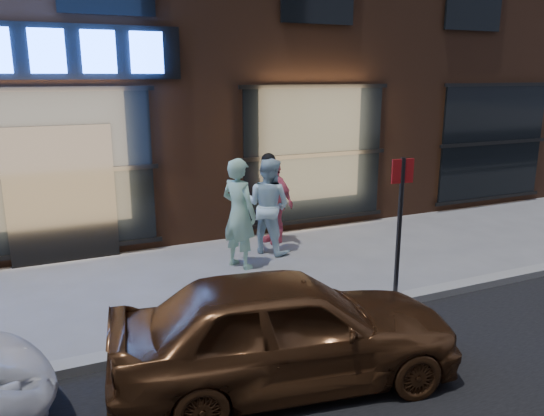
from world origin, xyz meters
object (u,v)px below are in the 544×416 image
Objects in this scene: passerby at (273,201)px; gold_sedan at (286,328)px; man_cap at (269,206)px; man_bowtie at (239,213)px; sign_post at (400,217)px.

passerby reaches higher than gold_sedan.
passerby is at bearing -13.55° from gold_sedan.
man_cap is 0.63m from passerby.
passerby is (1.11, 1.05, -0.13)m from man_bowtie.
man_cap is at bearing 110.25° from sign_post.
man_bowtie is at bearing 90.72° from man_cap.
man_cap is at bearing -12.13° from gold_sedan.
man_cap is 0.49× the size of gold_sedan.
man_bowtie is 0.89× the size of sign_post.
sign_post is (1.56, -2.29, 0.34)m from man_bowtie.
passerby is at bearing -73.74° from man_bowtie.
passerby is at bearing 102.23° from sign_post.
man_cap is 2.94m from sign_post.
passerby is 0.45× the size of gold_sedan.
man_bowtie is 0.93m from man_cap.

